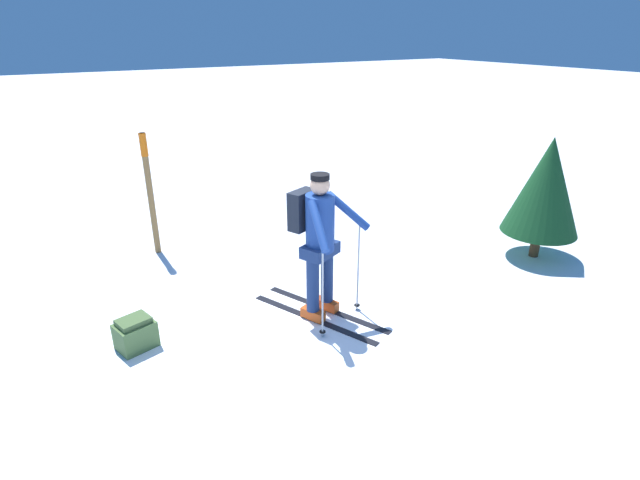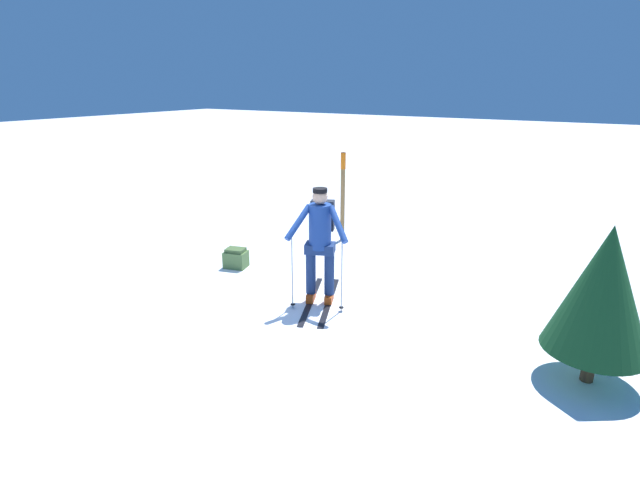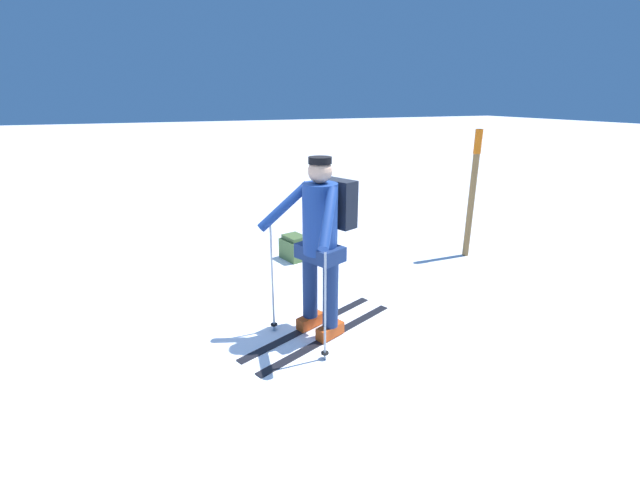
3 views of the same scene
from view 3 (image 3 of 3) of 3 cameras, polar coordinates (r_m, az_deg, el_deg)
ground_plane at (r=4.72m, az=-4.63°, el=-10.02°), size 80.00×80.00×0.00m
skier at (r=4.01m, az=0.25°, el=0.54°), size 1.78×1.09×1.75m
dropped_backpack at (r=6.24m, az=-3.39°, el=-1.02°), size 0.40×0.45×0.36m
trail_marker at (r=6.50m, az=19.74°, el=6.91°), size 0.10×0.10×1.84m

